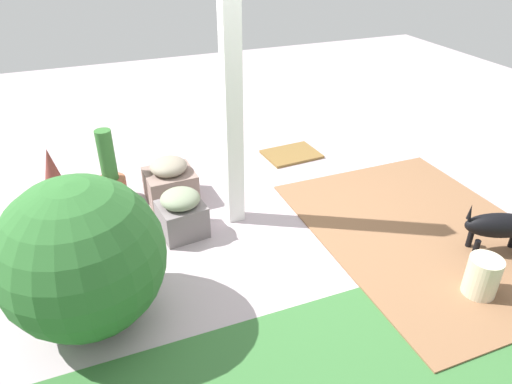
% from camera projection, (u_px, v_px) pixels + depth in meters
% --- Properties ---
extents(ground_plane, '(12.00, 12.00, 0.00)m').
position_uv_depth(ground_plane, '(272.00, 224.00, 4.16)').
color(ground_plane, '#AF9EA5').
extents(brick_path, '(1.80, 2.40, 0.02)m').
position_uv_depth(brick_path, '(425.00, 233.00, 4.04)').
color(brick_path, brown).
rests_on(brick_path, ground).
extents(porch_pillar, '(0.14, 0.14, 2.24)m').
position_uv_depth(porch_pillar, '(232.00, 99.00, 3.69)').
color(porch_pillar, white).
rests_on(porch_pillar, ground).
extents(stone_planter_nearest, '(0.47, 0.44, 0.43)m').
position_uv_depth(stone_planter_nearest, '(170.00, 181.00, 4.43)').
color(stone_planter_nearest, gray).
rests_on(stone_planter_nearest, ground).
extents(stone_planter_near, '(0.41, 0.39, 0.42)m').
position_uv_depth(stone_planter_near, '(182.00, 213.00, 3.94)').
color(stone_planter_near, slate).
rests_on(stone_planter_near, ground).
extents(round_shrub, '(1.05, 1.05, 1.05)m').
position_uv_depth(round_shrub, '(82.00, 257.00, 2.92)').
color(round_shrub, '#2E682D').
rests_on(round_shrub, ground).
extents(terracotta_pot_tall, '(0.27, 0.27, 0.72)m').
position_uv_depth(terracotta_pot_tall, '(110.00, 176.00, 4.41)').
color(terracotta_pot_tall, '#99573C').
rests_on(terracotta_pot_tall, ground).
extents(terracotta_pot_spiky, '(0.27, 0.27, 0.66)m').
position_uv_depth(terracotta_pot_spiky, '(55.00, 184.00, 4.15)').
color(terracotta_pot_spiky, '#BB6536').
rests_on(terracotta_pot_spiky, ground).
extents(dog, '(0.68, 0.40, 0.48)m').
position_uv_depth(dog, '(507.00, 225.00, 3.67)').
color(dog, black).
rests_on(dog, ground).
extents(ceramic_urn, '(0.23, 0.23, 0.32)m').
position_uv_depth(ceramic_urn, '(482.00, 277.00, 3.31)').
color(ceramic_urn, beige).
rests_on(ceramic_urn, ground).
extents(doormat, '(0.63, 0.49, 0.03)m').
position_uv_depth(doormat, '(291.00, 154.00, 5.35)').
color(doormat, brown).
rests_on(doormat, ground).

